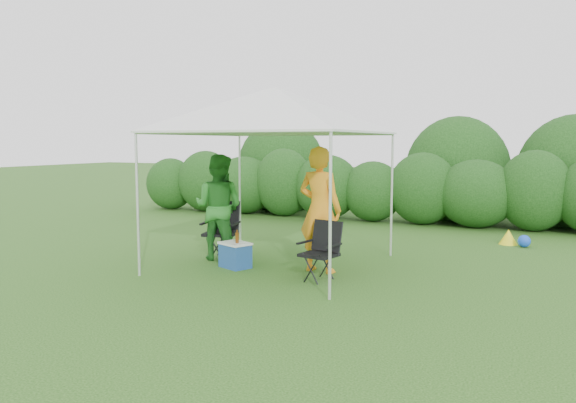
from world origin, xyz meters
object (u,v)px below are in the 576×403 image
at_px(chair_left, 222,226).
at_px(woman, 219,207).
at_px(man, 320,210).
at_px(cooler, 235,255).
at_px(chair_right, 322,247).
at_px(canopy, 275,110).

bearing_deg(chair_left, woman, -91.29).
bearing_deg(man, cooler, 20.79).
relative_size(chair_right, man, 0.44).
bearing_deg(cooler, canopy, 64.70).
relative_size(man, woman, 1.08).
height_order(chair_left, man, man).
distance_m(man, woman, 1.89).
height_order(man, cooler, man).
xyz_separation_m(chair_left, woman, (0.04, -0.16, 0.34)).
bearing_deg(canopy, woman, 178.98).
distance_m(canopy, man, 1.72).
height_order(canopy, chair_left, canopy).
bearing_deg(chair_left, chair_right, -33.24).
bearing_deg(cooler, man, 36.52).
relative_size(canopy, man, 1.62).
bearing_deg(chair_left, canopy, -22.98).
xyz_separation_m(chair_right, man, (-0.22, 0.45, 0.48)).
height_order(chair_right, woman, woman).
height_order(chair_right, man, man).
distance_m(canopy, chair_right, 2.31).
xyz_separation_m(canopy, woman, (-1.07, 0.02, -1.58)).
height_order(canopy, man, canopy).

